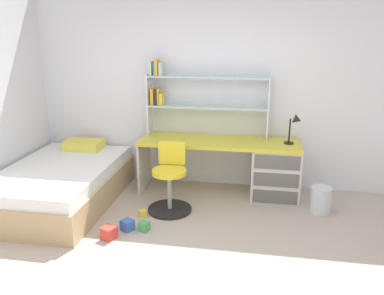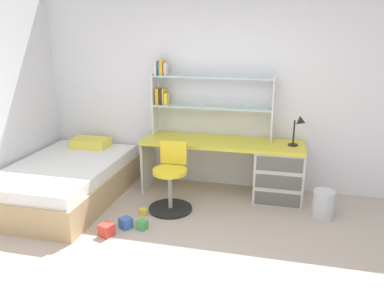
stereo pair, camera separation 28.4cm
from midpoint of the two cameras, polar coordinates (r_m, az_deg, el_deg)
ground_plane at (r=3.59m, az=-1.47°, el=-18.75°), size 6.10×5.43×0.02m
room_shell at (r=4.48m, az=-14.10°, el=7.01°), size 6.10×5.43×2.69m
desk at (r=5.03m, az=8.38°, el=-2.77°), size 2.04×0.60×0.71m
bookshelf_hutch at (r=5.08m, az=-1.26°, el=7.87°), size 1.57×0.22×0.98m
desk_lamp at (r=4.87m, az=13.24°, el=3.27°), size 0.20×0.17×0.38m
swivel_chair at (r=4.63m, az=-5.00°, el=-5.40°), size 0.52×0.52×0.81m
bed_platform at (r=5.13m, az=-20.07°, el=-5.08°), size 1.25×1.93×0.60m
waste_bin at (r=4.79m, az=16.63°, el=-7.40°), size 0.24×0.24×0.32m
toy_block_blue_0 at (r=4.35m, az=-11.29°, el=-11.07°), size 0.16×0.16×0.12m
toy_block_red_1 at (r=4.23m, az=-13.95°, el=-12.02°), size 0.17×0.17×0.13m
toy_block_green_2 at (r=4.32m, az=-8.91°, el=-11.33°), size 0.12×0.12×0.10m
toy_block_yellow_3 at (r=4.62m, az=-8.96°, el=-9.47°), size 0.10×0.10×0.08m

